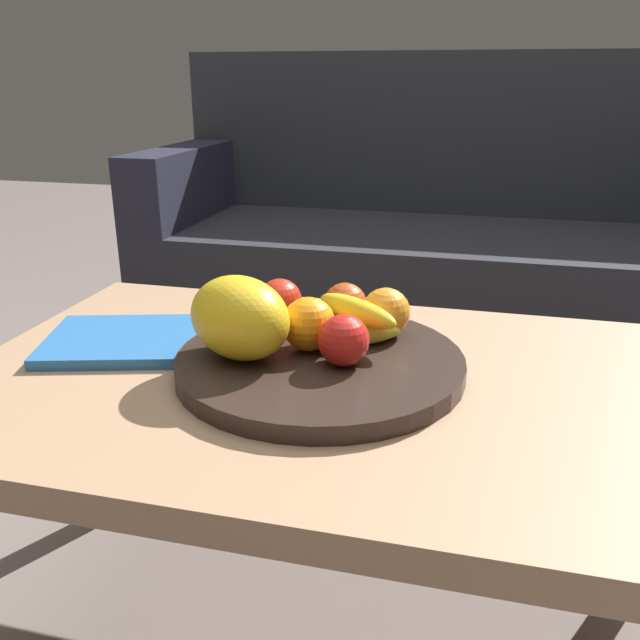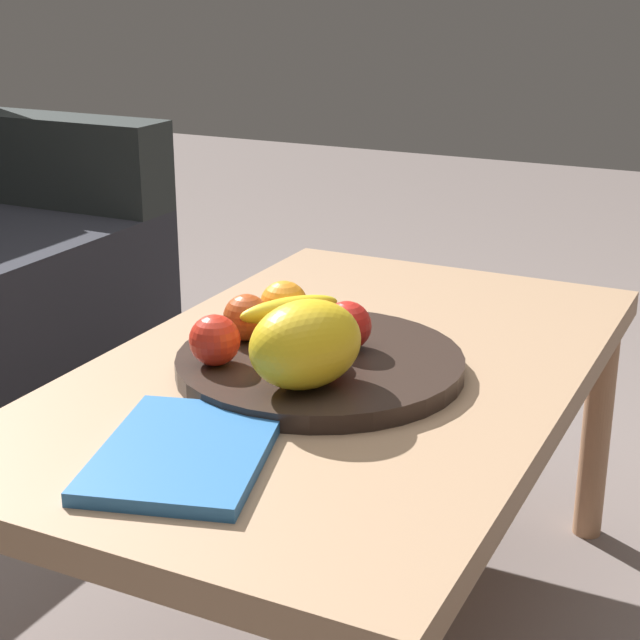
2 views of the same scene
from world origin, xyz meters
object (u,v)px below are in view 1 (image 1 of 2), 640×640
Objects in this scene: banana_bunch at (350,326)px; melon_large_front at (240,318)px; apple_right at (345,305)px; apple_left at (280,301)px; magazine at (133,340)px; apple_front at (345,340)px; orange_front at (309,324)px; orange_left at (386,312)px; coffee_table at (344,412)px; couch at (432,254)px; fruit_bowl at (320,363)px.

melon_large_front is at bearing -148.24° from banana_bunch.
apple_right is 0.42× the size of banana_bunch.
magazine is (-0.20, -0.08, -0.05)m from apple_left.
banana_bunch is (-0.01, 0.07, -0.01)m from apple_front.
orange_front is 0.28m from magazine.
melon_large_front reaches higher than orange_left.
couch is (0.01, 1.25, -0.10)m from coffee_table.
fruit_bowl is 0.13m from orange_left.
melon_large_front reaches higher than apple_front.
apple_front is (-0.01, -1.26, 0.21)m from couch.
magazine is (-0.33, 0.03, 0.06)m from coffee_table.
melon_large_front reaches higher than coffee_table.
fruit_bowl is 2.58× the size of melon_large_front.
magazine is at bearing 172.03° from apple_front.
couch is at bearing 87.63° from fruit_bowl.
apple_front is (0.14, 0.01, -0.02)m from melon_large_front.
fruit_bowl is 0.12m from melon_large_front.
banana_bunch is (-0.04, -0.04, -0.01)m from orange_left.
coffee_table is 0.13m from orange_front.
melon_large_front is at bearing -150.87° from orange_front.
orange_left is 0.12m from apple_front.
melon_large_front is at bearing -126.61° from apple_right.
couch is 1.30m from melon_large_front.
couch is 11.03× the size of banana_bunch.
couch is at bearing 58.27° from magazine.
apple_front reaches higher than banana_bunch.
orange_left reaches higher than magazine.
couch is at bearing 86.69° from orange_front.
orange_left is at bearing 73.65° from apple_front.
fruit_bowl is at bearing -20.64° from magazine.
orange_left is 0.07m from apple_right.
orange_left is at bearing -5.17° from magazine.
apple_front is at bearing -29.86° from fruit_bowl.
orange_left is 1.07× the size of apple_right.
apple_right is (0.10, 0.01, -0.00)m from apple_left.
melon_large_front is 0.19m from apple_right.
orange_left is 0.38m from magazine.
coffee_table is 6.93× the size of melon_large_front.
orange_left is (0.17, 0.12, -0.02)m from melon_large_front.
magazine is (-0.34, -1.22, 0.16)m from couch.
apple_left reaches higher than banana_bunch.
melon_large_front is 0.21m from magazine.
coffee_table is 0.19m from melon_large_front.
orange_front reaches higher than orange_left.
banana_bunch reaches higher than magazine.
apple_front is at bearing -32.76° from orange_front.
banana_bunch is at bearing 31.76° from melon_large_front.
orange_left is at bearing -5.23° from apple_left.
apple_right is (-0.03, 0.14, -0.00)m from apple_front.
magazine is at bearing -105.77° from couch.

